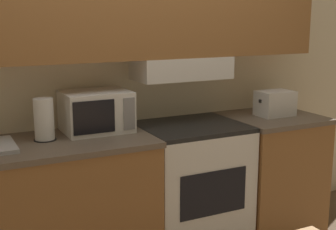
{
  "coord_description": "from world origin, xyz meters",
  "views": [
    {
      "loc": [
        -1.23,
        -3.14,
        1.68
      ],
      "look_at": [
        0.05,
        -0.58,
        1.07
      ],
      "focal_mm": 50.0,
      "sensor_mm": 36.0,
      "label": 1
    }
  ],
  "objects_px": {
    "stove_range": "(191,186)",
    "toaster": "(275,103)",
    "microwave": "(96,111)",
    "paper_towel_roll": "(44,120)"
  },
  "relations": [
    {
      "from": "toaster",
      "to": "stove_range",
      "type": "bearing_deg",
      "value": 178.73
    },
    {
      "from": "stove_range",
      "to": "paper_towel_roll",
      "type": "distance_m",
      "value": 1.18
    },
    {
      "from": "stove_range",
      "to": "microwave",
      "type": "distance_m",
      "value": 0.9
    },
    {
      "from": "microwave",
      "to": "paper_towel_roll",
      "type": "xyz_separation_m",
      "value": [
        -0.36,
        -0.08,
        -0.0
      ]
    },
    {
      "from": "stove_range",
      "to": "microwave",
      "type": "xyz_separation_m",
      "value": [
        -0.66,
        0.12,
        0.59
      ]
    },
    {
      "from": "stove_range",
      "to": "toaster",
      "type": "xyz_separation_m",
      "value": [
        0.73,
        -0.02,
        0.56
      ]
    },
    {
      "from": "microwave",
      "to": "paper_towel_roll",
      "type": "height_order",
      "value": "microwave"
    },
    {
      "from": "stove_range",
      "to": "microwave",
      "type": "relative_size",
      "value": 2.1
    },
    {
      "from": "stove_range",
      "to": "paper_towel_roll",
      "type": "height_order",
      "value": "paper_towel_roll"
    },
    {
      "from": "stove_range",
      "to": "toaster",
      "type": "relative_size",
      "value": 3.19
    }
  ]
}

